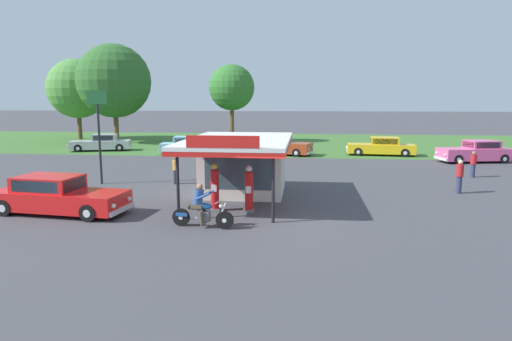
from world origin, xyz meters
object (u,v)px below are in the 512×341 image
at_px(parked_car_back_row_far_left, 476,152).
at_px(parked_car_back_row_right, 382,147).
at_px(gas_pump_offside, 249,191).
at_px(parked_car_back_row_centre, 191,146).
at_px(parked_car_back_row_centre_left, 101,143).
at_px(bystander_leaning_by_kiosk, 460,176).
at_px(gas_pump_nearside, 215,189).
at_px(roadside_pole_sign, 98,121).
at_px(parked_car_back_row_left, 278,146).
at_px(bystander_standing_back_lot, 473,164).
at_px(featured_classic_sedan, 57,196).
at_px(motorcycle_with_rider, 201,209).
at_px(bystander_chatting_near_pumps, 176,170).

relative_size(parked_car_back_row_far_left, parked_car_back_row_right, 0.97).
bearing_deg(gas_pump_offside, parked_car_back_row_centre, 111.43).
bearing_deg(parked_car_back_row_centre_left, parked_car_back_row_right, -1.22).
bearing_deg(parked_car_back_row_right, bystander_leaning_by_kiosk, -84.94).
relative_size(gas_pump_nearside, parked_car_back_row_far_left, 0.36).
relative_size(parked_car_back_row_far_left, roadside_pole_sign, 1.10).
bearing_deg(parked_car_back_row_left, bystander_standing_back_lot, -37.99).
relative_size(parked_car_back_row_far_left, parked_car_back_row_centre_left, 0.99).
bearing_deg(parked_car_back_row_far_left, featured_classic_sedan, -142.36).
distance_m(motorcycle_with_rider, parked_car_back_row_centre, 21.64).
xyz_separation_m(gas_pump_nearside, parked_car_back_row_right, (9.76, 19.18, -0.22)).
height_order(motorcycle_with_rider, parked_car_back_row_far_left, motorcycle_with_rider).
bearing_deg(featured_classic_sedan, roadside_pole_sign, 99.93).
bearing_deg(parked_car_back_row_centre_left, gas_pump_nearside, -54.08).
height_order(gas_pump_offside, parked_car_back_row_far_left, gas_pump_offside).
height_order(parked_car_back_row_far_left, parked_car_back_row_right, parked_car_back_row_far_left).
bearing_deg(parked_car_back_row_centre, parked_car_back_row_centre_left, 171.48).
bearing_deg(parked_car_back_row_left, bystander_leaning_by_kiosk, -55.52).
bearing_deg(bystander_leaning_by_kiosk, featured_classic_sedan, -161.67).
distance_m(parked_car_back_row_right, parked_car_back_row_centre, 15.61).
bearing_deg(featured_classic_sedan, gas_pump_nearside, 10.02).
relative_size(parked_car_back_row_left, bystander_leaning_by_kiosk, 3.52).
height_order(gas_pump_offside, parked_car_back_row_centre, gas_pump_offside).
height_order(gas_pump_offside, parked_car_back_row_right, gas_pump_offside).
bearing_deg(gas_pump_offside, parked_car_back_row_far_left, 47.73).
relative_size(bystander_standing_back_lot, roadside_pole_sign, 0.31).
bearing_deg(gas_pump_nearside, parked_car_back_row_right, 63.01).
distance_m(gas_pump_offside, parked_car_back_row_centre, 19.79).
distance_m(parked_car_back_row_centre_left, parked_car_back_row_right, 24.03).
relative_size(gas_pump_offside, bystander_chatting_near_pumps, 1.26).
distance_m(gas_pump_offside, bystander_standing_back_lot, 15.18).
distance_m(motorcycle_with_rider, parked_car_back_row_centre_left, 26.30).
bearing_deg(bystander_chatting_near_pumps, bystander_leaning_by_kiosk, -3.22).
bearing_deg(bystander_standing_back_lot, parked_car_back_row_left, 142.01).
distance_m(parked_car_back_row_centre, bystander_chatting_near_pumps, 13.25).
bearing_deg(parked_car_back_row_centre, bystander_standing_back_lot, -25.31).
xyz_separation_m(bystander_leaning_by_kiosk, roadside_pole_sign, (-18.30, 0.38, 2.51)).
relative_size(gas_pump_offside, featured_classic_sedan, 0.33).
xyz_separation_m(gas_pump_offside, parked_car_back_row_centre_left, (-15.66, 19.69, -0.20)).
bearing_deg(bystander_leaning_by_kiosk, motorcycle_with_rider, -147.52).
relative_size(bystander_chatting_near_pumps, bystander_leaning_by_kiosk, 0.91).
height_order(gas_pump_nearside, roadside_pole_sign, roadside_pole_sign).
height_order(featured_classic_sedan, bystander_leaning_by_kiosk, bystander_leaning_by_kiosk).
relative_size(parked_car_back_row_far_left, parked_car_back_row_centre, 1.00).
bearing_deg(bystander_standing_back_lot, gas_pump_offside, -142.00).
bearing_deg(bystander_standing_back_lot, parked_car_back_row_centre, 154.69).
bearing_deg(bystander_leaning_by_kiosk, bystander_standing_back_lot, 63.92).
bearing_deg(parked_car_back_row_left, roadside_pole_sign, -122.14).
bearing_deg(roadside_pole_sign, gas_pump_offside, -30.03).
xyz_separation_m(featured_classic_sedan, bystander_leaning_by_kiosk, (17.23, 5.71, 0.17)).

